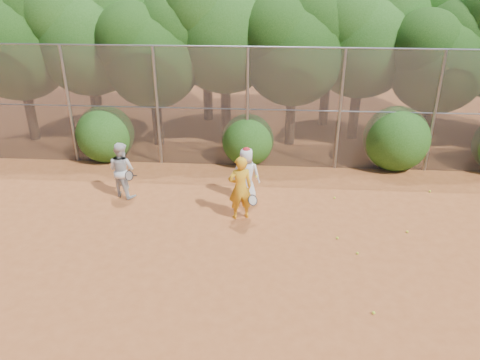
{
  "coord_description": "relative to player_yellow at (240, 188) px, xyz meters",
  "views": [
    {
      "loc": [
        -0.21,
        -8.79,
        6.52
      ],
      "look_at": [
        -1.0,
        2.5,
        1.1
      ],
      "focal_mm": 35.0,
      "sensor_mm": 36.0,
      "label": 1
    }
  ],
  "objects": [
    {
      "name": "ball_1",
      "position": [
        2.73,
        1.28,
        -0.87
      ],
      "size": [
        0.07,
        0.07,
        0.07
      ],
      "primitive_type": "sphere",
      "color": "#CEDF28",
      "rests_on": "ground"
    },
    {
      "name": "bush_1",
      "position": [
        -0.01,
        3.89,
        -0.01
      ],
      "size": [
        1.8,
        1.8,
        1.8
      ],
      "primitive_type": "sphere",
      "color": "#1F4D13",
      "rests_on": "ground"
    },
    {
      "name": "tree_9",
      "position": [
        -6.95,
        8.43,
        3.43
      ],
      "size": [
        4.83,
        4.2,
        6.62
      ],
      "color": "black",
      "rests_on": "ground"
    },
    {
      "name": "tree_12",
      "position": [
        7.55,
        8.83,
        3.61
      ],
      "size": [
        5.02,
        4.37,
        6.88
      ],
      "color": "black",
      "rests_on": "ground"
    },
    {
      "name": "tree_4",
      "position": [
        1.54,
        5.82,
        2.85
      ],
      "size": [
        4.19,
        3.64,
        5.73
      ],
      "color": "black",
      "rests_on": "ground"
    },
    {
      "name": "player_white",
      "position": [
        -3.58,
        1.07,
        -0.06
      ],
      "size": [
        1.02,
        0.93,
        1.69
      ],
      "rotation": [
        0.0,
        0.0,
        2.7
      ],
      "color": "silver",
      "rests_on": "ground"
    },
    {
      "name": "tree_0",
      "position": [
        -8.46,
        5.62,
        3.03
      ],
      "size": [
        4.38,
        3.81,
        6.0
      ],
      "color": "black",
      "rests_on": "ground"
    },
    {
      "name": "tree_11",
      "position": [
        3.05,
        8.23,
        3.26
      ],
      "size": [
        4.64,
        4.03,
        6.35
      ],
      "color": "black",
      "rests_on": "ground"
    },
    {
      "name": "tree_2",
      "position": [
        -3.46,
        5.42,
        2.68
      ],
      "size": [
        3.99,
        3.47,
        5.47
      ],
      "color": "black",
      "rests_on": "ground"
    },
    {
      "name": "fence_back",
      "position": [
        0.87,
        3.59,
        1.15
      ],
      "size": [
        20.05,
        0.09,
        4.03
      ],
      "color": "gray",
      "rests_on": "ground"
    },
    {
      "name": "tree_6",
      "position": [
        6.54,
        5.62,
        2.56
      ],
      "size": [
        3.86,
        3.36,
        5.29
      ],
      "color": "black",
      "rests_on": "ground"
    },
    {
      "name": "ball_0",
      "position": [
        2.96,
        -1.59,
        -0.87
      ],
      "size": [
        0.07,
        0.07,
        0.07
      ],
      "primitive_type": "sphere",
      "color": "#CEDF28",
      "rests_on": "ground"
    },
    {
      "name": "tree_3",
      "position": [
        -0.95,
        6.43,
        3.49
      ],
      "size": [
        4.89,
        4.26,
        6.7
      ],
      "color": "black",
      "rests_on": "ground"
    },
    {
      "name": "player_teen",
      "position": [
        0.1,
        1.07,
        -0.09
      ],
      "size": [
        0.85,
        0.6,
        1.65
      ],
      "rotation": [
        0.0,
        0.0,
        3.03
      ],
      "color": "silver",
      "rests_on": "ground"
    },
    {
      "name": "tree_5",
      "position": [
        4.04,
        6.62,
        3.14
      ],
      "size": [
        4.51,
        3.92,
        6.17
      ],
      "color": "black",
      "rests_on": "ground"
    },
    {
      "name": "tree_1",
      "position": [
        -5.95,
        6.13,
        3.26
      ],
      "size": [
        4.64,
        4.03,
        6.35
      ],
      "color": "black",
      "rests_on": "ground"
    },
    {
      "name": "player_yellow",
      "position": [
        0.0,
        0.0,
        0.0
      ],
      "size": [
        0.9,
        0.68,
        1.81
      ],
      "rotation": [
        0.0,
        0.0,
        3.46
      ],
      "color": "gold",
      "rests_on": "ground"
    },
    {
      "name": "bush_2",
      "position": [
        4.99,
        3.89,
        0.19
      ],
      "size": [
        2.2,
        2.2,
        2.2
      ],
      "primitive_type": "sphere",
      "color": "#1F4D13",
      "rests_on": "ground"
    },
    {
      "name": "tree_10",
      "position": [
        -1.95,
        8.63,
        3.72
      ],
      "size": [
        5.15,
        4.48,
        7.06
      ],
      "color": "black",
      "rests_on": "ground"
    },
    {
      "name": "ball_2",
      "position": [
        2.96,
        -3.69,
        -0.87
      ],
      "size": [
        0.07,
        0.07,
        0.07
      ],
      "primitive_type": "sphere",
      "color": "#CEDF28",
      "rests_on": "ground"
    },
    {
      "name": "ball_3",
      "position": [
        4.41,
        -0.51,
        -0.87
      ],
      "size": [
        0.07,
        0.07,
        0.07
      ],
      "primitive_type": "sphere",
      "color": "#CEDF28",
      "rests_on": "ground"
    },
    {
      "name": "bush_0",
      "position": [
        -5.01,
        3.89,
        0.09
      ],
      "size": [
        2.0,
        2.0,
        2.0
      ],
      "primitive_type": "sphere",
      "color": "#1F4D13",
      "rests_on": "ground"
    },
    {
      "name": "ball_4",
      "position": [
        2.55,
        -0.94,
        -0.87
      ],
      "size": [
        0.07,
        0.07,
        0.07
      ],
      "primitive_type": "sphere",
      "color": "#CEDF28",
      "rests_on": "ground"
    },
    {
      "name": "ground",
      "position": [
        0.99,
        -2.41,
        -0.91
      ],
      "size": [
        80.0,
        80.0,
        0.0
      ],
      "primitive_type": "plane",
      "color": "#9E4F23",
      "rests_on": "ground"
    },
    {
      "name": "ball_5",
      "position": [
        5.69,
        1.91,
        -0.87
      ],
      "size": [
        0.07,
        0.07,
        0.07
      ],
      "primitive_type": "sphere",
      "color": "#CEDF28",
      "rests_on": "ground"
    }
  ]
}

